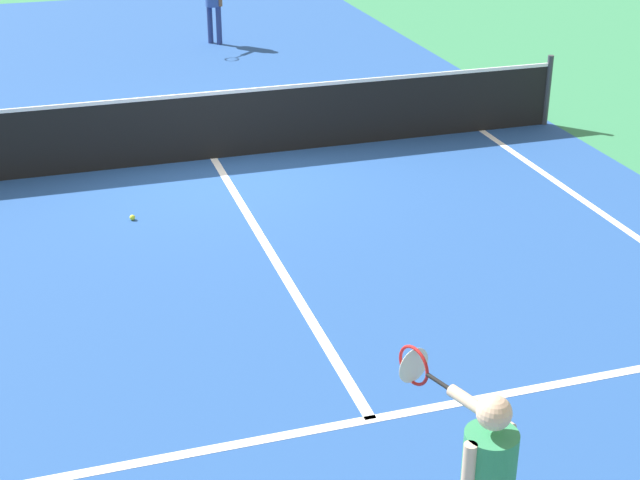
# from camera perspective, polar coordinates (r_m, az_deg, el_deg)

# --- Properties ---
(ground_plane) EXTENTS (60.00, 60.00, 0.00)m
(ground_plane) POSITION_cam_1_polar(r_m,az_deg,el_deg) (13.37, -6.40, 4.88)
(ground_plane) COLOR #337F51
(court_surface_inbounds) EXTENTS (10.62, 24.40, 0.00)m
(court_surface_inbounds) POSITION_cam_1_polar(r_m,az_deg,el_deg) (13.37, -6.40, 4.89)
(court_surface_inbounds) COLOR #234C93
(court_surface_inbounds) RESTS_ON ground_plane
(line_service_near) EXTENTS (8.22, 0.10, 0.01)m
(line_service_near) POSITION_cam_1_polar(r_m,az_deg,el_deg) (7.85, 3.08, -10.68)
(line_service_near) COLOR white
(line_service_near) RESTS_ON ground_plane
(line_center_service) EXTENTS (0.10, 6.40, 0.01)m
(line_center_service) POSITION_cam_1_polar(r_m,az_deg,el_deg) (10.48, -2.93, -0.86)
(line_center_service) COLOR white
(line_center_service) RESTS_ON ground_plane
(net) EXTENTS (10.43, 0.09, 1.07)m
(net) POSITION_cam_1_polar(r_m,az_deg,el_deg) (13.21, -6.50, 6.89)
(net) COLOR #33383D
(net) RESTS_ON ground_plane
(player_near) EXTENTS (0.44, 1.17, 1.53)m
(player_near) POSITION_cam_1_polar(r_m,az_deg,el_deg) (5.85, 9.85, -13.88)
(player_near) COLOR navy
(player_near) RESTS_ON ground_plane
(tennis_ball_near_net) EXTENTS (0.07, 0.07, 0.07)m
(tennis_ball_near_net) POSITION_cam_1_polar(r_m,az_deg,el_deg) (11.53, -11.19, 1.33)
(tennis_ball_near_net) COLOR #CCE033
(tennis_ball_near_net) RESTS_ON ground_plane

